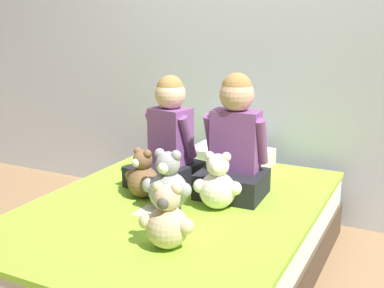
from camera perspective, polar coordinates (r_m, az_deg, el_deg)
ground_plane at (r=2.75m, az=-1.80°, el=-15.07°), size 14.00×14.00×0.00m
wall_behind_bed at (r=3.38m, az=7.07°, el=12.68°), size 8.00×0.06×2.50m
bed at (r=2.65m, az=-1.83°, el=-11.21°), size 1.42×1.88×0.42m
child_on_left at (r=2.80m, az=-2.84°, el=0.46°), size 0.39×0.44×0.64m
child_on_right at (r=2.62m, az=5.06°, el=0.04°), size 0.37×0.33×0.67m
teddy_bear_held_by_left_child at (r=2.63m, az=-5.83°, el=-3.89°), size 0.22×0.17×0.27m
teddy_bear_held_by_right_child at (r=2.46m, az=3.04°, el=-4.85°), size 0.24×0.19×0.30m
teddy_bear_between_children at (r=2.44m, az=-2.87°, el=-4.87°), size 0.27×0.20×0.32m
teddy_bear_at_foot_of_bed at (r=2.06m, az=-2.95°, el=-9.06°), size 0.24×0.18×0.29m
pillow_at_headboard at (r=3.20m, az=4.65°, el=-1.53°), size 0.52×0.30×0.11m
sign_card at (r=2.44m, az=-4.15°, el=-8.18°), size 0.21×0.15×0.00m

